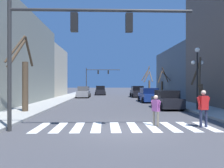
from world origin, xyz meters
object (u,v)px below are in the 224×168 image
Objects in this scene: car_driving_toward_lane at (149,95)px; car_parked_right_mid at (167,100)px; traffic_signal_far at (97,75)px; car_parked_left_far at (137,92)px; pedestrian_crossing_street at (156,108)px; street_tree_right_far at (199,84)px; car_driving_away_lane at (84,92)px; street_tree_left_far at (163,84)px; traffic_signal_near at (67,35)px; street_tree_left_near at (24,77)px; street_lamp_right_corner at (197,66)px; street_tree_left_mid at (149,83)px; car_at_intersection at (101,91)px; pedestrian_waiting_at_curb at (203,105)px.

car_parked_right_mid is at bearing -179.27° from car_driving_toward_lane.
traffic_signal_far is 1.77× the size of car_parked_left_far.
street_tree_right_far is at bearing -74.39° from pedestrian_crossing_street.
car_driving_toward_lane is 9.45m from street_tree_right_far.
car_parked_left_far is 18.85m from street_tree_right_far.
traffic_signal_far is at bearing 26.38° from car_parked_left_far.
street_tree_left_far reaches higher than car_driving_away_lane.
traffic_signal_near reaches higher than street_tree_left_near.
street_lamp_right_corner is 19.38m from street_tree_left_mid.
pedestrian_waiting_at_curb is at bearing 10.02° from car_at_intersection.
street_tree_left_far is (1.02, 14.34, -0.04)m from street_tree_right_far.
traffic_signal_near reaches higher than car_at_intersection.
street_lamp_right_corner reaches higher than car_parked_right_mid.
traffic_signal_far reaches higher than street_lamp_right_corner.
car_parked_right_mid reaches higher than pedestrian_crossing_street.
pedestrian_crossing_street is at bearing -129.91° from street_tree_right_far.
street_tree_right_far reaches higher than car_parked_left_far.
car_parked_left_far is at bearing -63.62° from traffic_signal_far.
car_driving_away_lane is 1.05× the size of car_at_intersection.
traffic_signal_far is 1.67× the size of car_driving_toward_lane.
car_at_intersection is at bearing -81.74° from traffic_signal_far.
street_tree_left_far is (10.09, -18.65, -2.17)m from traffic_signal_far.
traffic_signal_near is at bearing -89.69° from traffic_signal_far.
street_lamp_right_corner reaches higher than car_driving_toward_lane.
car_driving_away_lane reaches higher than pedestrian_crossing_street.
pedestrian_waiting_at_curb is at bearing 179.02° from car_parked_left_far.
car_driving_away_lane is 0.83× the size of street_tree_left_near.
street_tree_right_far is (8.07, -26.11, 1.28)m from car_at_intersection.
traffic_signal_far is 1.77× the size of street_tree_left_far.
car_driving_toward_lane is 14.92m from pedestrian_crossing_street.
street_tree_left_far reaches higher than car_driving_toward_lane.
car_parked_left_far is (6.88, 25.23, -3.47)m from traffic_signal_near.
pedestrian_waiting_at_curb is at bearing -26.94° from street_tree_left_near.
street_tree_right_far is 0.92× the size of street_tree_left_far.
car_driving_toward_lane is 6.16m from street_tree_left_far.
traffic_signal_near is 11.62m from car_parked_right_mid.
car_parked_left_far reaches higher than pedestrian_crossing_street.
street_lamp_right_corner is at bearing -127.12° from pedestrian_waiting_at_curb.
car_parked_left_far reaches higher than car_driving_away_lane.
street_tree_left_mid is at bearing -44.99° from pedestrian_crossing_street.
car_driving_toward_lane is at bearing 0.73° from car_parked_right_mid.
car_parked_left_far is at bearing 0.21° from car_parked_right_mid.
traffic_signal_far reaches higher than car_at_intersection.
street_tree_right_far is at bearing -90.07° from street_tree_left_mid.
traffic_signal_far is 34.00m from street_lamp_right_corner.
car_driving_away_lane is 1.08× the size of car_parked_right_mid.
street_lamp_right_corner reaches higher than pedestrian_crossing_street.
street_tree_right_far is at bearing 36.38° from traffic_signal_near.
car_driving_away_lane is (-8.55, -0.90, -0.02)m from car_parked_left_far.
car_driving_toward_lane reaches higher than car_parked_right_mid.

